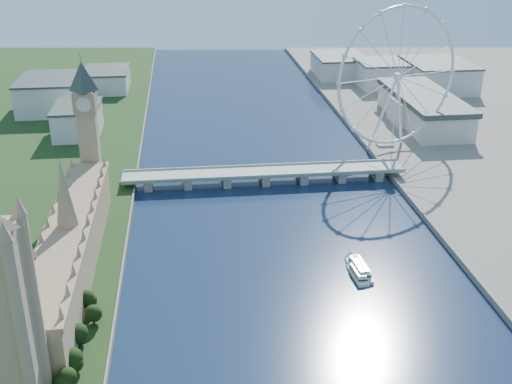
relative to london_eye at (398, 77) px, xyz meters
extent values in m
cube|color=tan|center=(-254.98, -300.08, -21.52)|extent=(22.00, 22.00, 86.00)
cube|color=tan|center=(-247.98, -185.08, -50.52)|extent=(24.00, 200.00, 28.00)
cone|color=#937A59|center=(-247.98, -185.08, -14.52)|extent=(12.00, 12.00, 40.00)
cube|color=tan|center=(-247.98, -77.08, -24.52)|extent=(13.00, 13.00, 80.00)
cube|color=#937A59|center=(-247.98, -77.08, 7.48)|extent=(15.00, 15.00, 14.00)
pyramid|color=#2D3833|center=(-247.98, -77.08, 35.48)|extent=(20.02, 20.02, 20.00)
cube|color=gray|center=(-119.98, -55.08, -59.02)|extent=(220.00, 22.00, 2.00)
cube|color=gray|center=(-209.98, -55.08, -63.77)|extent=(6.00, 20.00, 7.50)
cube|color=gray|center=(-179.98, -55.08, -63.77)|extent=(6.00, 20.00, 7.50)
cube|color=gray|center=(-149.98, -55.08, -63.77)|extent=(6.00, 20.00, 7.50)
cube|color=gray|center=(-119.98, -55.08, -63.77)|extent=(6.00, 20.00, 7.50)
cube|color=gray|center=(-89.98, -55.08, -63.77)|extent=(6.00, 20.00, 7.50)
cube|color=gray|center=(-59.98, -55.08, -63.77)|extent=(6.00, 20.00, 7.50)
cube|color=gray|center=(-29.98, -55.08, -63.77)|extent=(6.00, 20.00, 7.50)
torus|color=silver|center=(0.02, -0.08, 0.48)|extent=(113.60, 39.12, 118.60)
cylinder|color=silver|center=(0.02, -0.08, 0.48)|extent=(7.25, 6.61, 6.00)
cube|color=gray|center=(-2.98, 9.92, -63.52)|extent=(14.00, 10.00, 2.00)
cube|color=beige|center=(-279.98, 74.92, -51.52)|extent=(40.00, 60.00, 26.00)
cube|color=beige|center=(-319.98, 164.92, -48.52)|extent=(60.00, 80.00, 32.00)
cube|color=beige|center=(-269.98, 244.92, -53.52)|extent=(50.00, 70.00, 22.00)
cube|color=beige|center=(60.02, 224.92, -50.52)|extent=(60.00, 60.00, 28.00)
cube|color=beige|center=(120.02, 204.92, -49.52)|extent=(70.00, 90.00, 30.00)
cube|color=beige|center=(20.02, 284.92, -52.52)|extent=(60.00, 80.00, 24.00)
camera|label=1|loc=(-179.93, -517.19, 125.78)|focal=45.00mm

